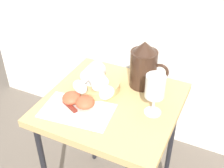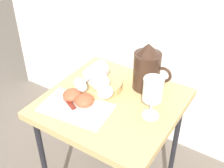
{
  "view_description": "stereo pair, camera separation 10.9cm",
  "coord_description": "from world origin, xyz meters",
  "views": [
    {
      "loc": [
        0.38,
        -0.8,
        1.37
      ],
      "look_at": [
        0.0,
        0.0,
        0.75
      ],
      "focal_mm": 46.08,
      "sensor_mm": 36.0,
      "label": 1
    },
    {
      "loc": [
        0.48,
        -0.75,
        1.37
      ],
      "look_at": [
        0.0,
        0.0,
        0.75
      ],
      "focal_mm": 46.08,
      "sensor_mm": 36.0,
      "label": 2
    }
  ],
  "objects": [
    {
      "name": "wine_glass_tipped_far",
      "position": [
        -0.08,
        0.02,
        0.74
      ],
      "size": [
        0.16,
        0.15,
        0.07
      ],
      "color": "silver",
      "rests_on": "basket_tray"
    },
    {
      "name": "knife",
      "position": [
        -0.1,
        -0.12,
        0.68
      ],
      "size": [
        0.19,
        0.1,
        0.01
      ],
      "color": "silver",
      "rests_on": "linen_napkin"
    },
    {
      "name": "wine_glass_tipped_near",
      "position": [
        -0.11,
        0.04,
        0.74
      ],
      "size": [
        0.07,
        0.15,
        0.07
      ],
      "color": "silver",
      "rests_on": "basket_tray"
    },
    {
      "name": "apple_half_right",
      "position": [
        -0.07,
        -0.08,
        0.69
      ],
      "size": [
        0.07,
        0.07,
        0.04
      ],
      "primitive_type": "ellipsoid",
      "color": "#C15133",
      "rests_on": "linen_napkin"
    },
    {
      "name": "wine_glass_upright",
      "position": [
        0.17,
        -0.0,
        0.78
      ],
      "size": [
        0.07,
        0.07,
        0.16
      ],
      "color": "silver",
      "rests_on": "table"
    },
    {
      "name": "basket_tray",
      "position": [
        -0.09,
        0.05,
        0.68
      ],
      "size": [
        0.19,
        0.19,
        0.03
      ],
      "primitive_type": "cylinder",
      "color": "tan",
      "rests_on": "table"
    },
    {
      "name": "pitcher",
      "position": [
        0.07,
        0.15,
        0.75
      ],
      "size": [
        0.16,
        0.11,
        0.2
      ],
      "color": "#382319",
      "rests_on": "table"
    },
    {
      "name": "table",
      "position": [
        0.0,
        0.0,
        0.6
      ],
      "size": [
        0.52,
        0.5,
        0.67
      ],
      "color": "tan",
      "rests_on": "ground_plane"
    },
    {
      "name": "linen_napkin",
      "position": [
        -0.09,
        -0.11,
        0.67
      ],
      "size": [
        0.28,
        0.19,
        0.0
      ],
      "primitive_type": "cube",
      "rotation": [
        0.0,
        0.0,
        0.11
      ],
      "color": "silver",
      "rests_on": "table"
    },
    {
      "name": "apple_half_left",
      "position": [
        -0.13,
        -0.08,
        0.69
      ],
      "size": [
        0.07,
        0.07,
        0.04
      ],
      "primitive_type": "ellipsoid",
      "color": "#C15133",
      "rests_on": "linen_napkin"
    }
  ]
}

